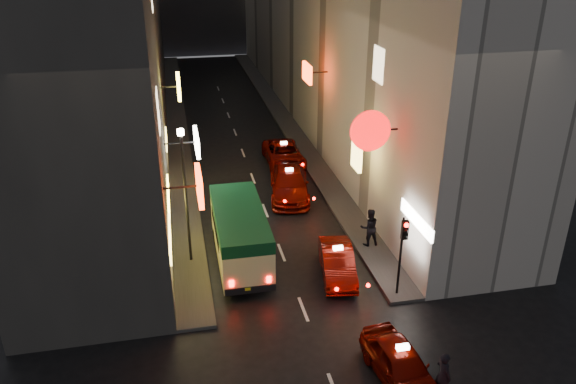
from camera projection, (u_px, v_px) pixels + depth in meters
building_left at (113, 6)px, 39.84m from camera, size 7.65×52.00×18.00m
building_right at (330, 1)px, 42.82m from camera, size 8.13×52.01×18.00m
sidewalk_left at (177, 123)px, 44.28m from camera, size 1.50×52.00×0.15m
sidewalk_right at (282, 116)px, 45.86m from camera, size 1.50×52.00×0.15m
minibus at (240, 230)px, 24.98m from camera, size 2.18×6.14×2.64m
taxi_near at (401, 363)px, 18.54m from camera, size 2.46×5.02×1.71m
taxi_second at (337, 260)px, 24.39m from camera, size 2.65×4.92×1.66m
taxi_third at (289, 181)px, 31.81m from camera, size 3.19×5.90×1.95m
taxi_far at (284, 153)px, 36.23m from camera, size 2.11×5.07×1.78m
pedestrian_crossing at (443, 372)px, 17.84m from camera, size 0.54×0.72×1.95m
pedestrian_sidewalk at (369, 225)px, 26.39m from camera, size 0.79×0.49×2.10m
traffic_light at (403, 241)px, 22.04m from camera, size 0.26×0.43×3.50m
lamp_post at (185, 188)px, 24.10m from camera, size 0.28×0.28×6.22m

